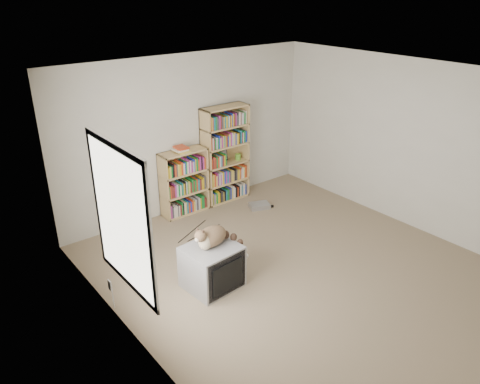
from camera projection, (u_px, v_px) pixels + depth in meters
floor at (297, 269)px, 6.15m from camera, size 4.50×5.00×0.01m
wall_back at (189, 134)px, 7.42m from camera, size 4.50×0.02×2.50m
wall_left at (131, 241)px, 4.36m from camera, size 0.02×5.00×2.50m
wall_right at (409, 145)px, 6.91m from camera, size 0.02×5.00×2.50m
ceiling at (308, 77)px, 5.12m from camera, size 4.50×5.00×0.02m
window at (121, 218)px, 4.45m from camera, size 0.02×1.22×1.52m
crt_tv at (212, 267)px, 5.72m from camera, size 0.67×0.62×0.55m
cat at (217, 238)px, 5.64m from camera, size 0.68×0.45×0.51m
bookcase_tall at (225, 156)px, 7.85m from camera, size 0.82×0.30×1.63m
bookcase_short at (184, 184)px, 7.50m from camera, size 0.77×0.30×1.06m
book_stack at (181, 149)px, 7.20m from camera, size 0.20×0.26×0.08m
green_mug at (238, 157)px, 8.01m from camera, size 0.09×0.09×0.10m
framed_print at (223, 155)px, 7.93m from camera, size 0.15×0.05×0.20m
dvd_player at (259, 206)px, 7.81m from camera, size 0.39×0.34×0.07m
wall_outlet at (110, 285)px, 5.28m from camera, size 0.01×0.08×0.13m
floor_cables at (230, 226)px, 7.24m from camera, size 1.20×0.70×0.01m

